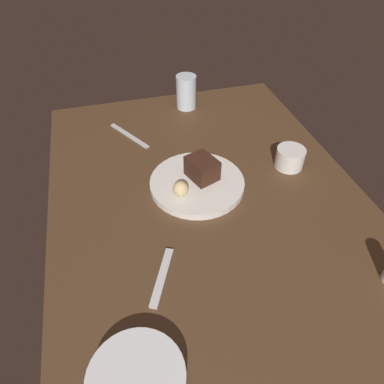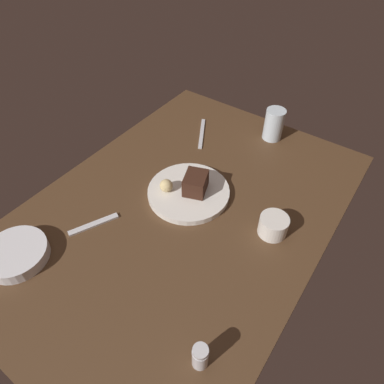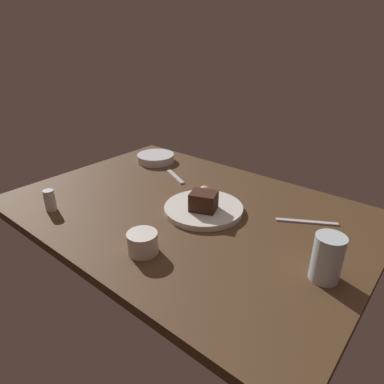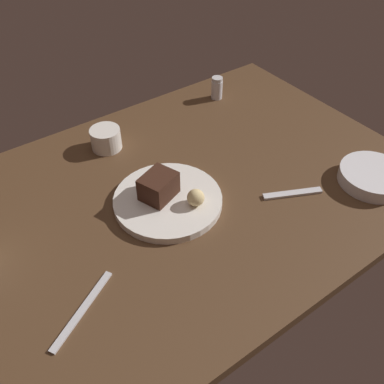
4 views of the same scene
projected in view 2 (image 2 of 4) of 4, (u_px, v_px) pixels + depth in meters
dining_table at (182, 211)px, 107.58cm from camera, size 120.00×84.00×3.00cm
dessert_plate at (189, 192)px, 110.13cm from camera, size 26.29×26.29×1.92cm
chocolate_cake_slice at (197, 184)px, 107.12cm from camera, size 10.12×9.20×6.05cm
bread_roll at (166, 186)px, 107.90cm from camera, size 4.14×4.14×4.14cm
salt_shaker at (200, 356)px, 72.35cm from camera, size 3.62×3.62×7.25cm
water_glass at (274, 124)px, 127.98cm from camera, size 7.22×7.22×11.95cm
side_bowl at (16, 254)px, 92.62cm from camera, size 17.02×17.02×3.47cm
coffee_cup at (273, 226)px, 97.87cm from camera, size 8.37×8.37×6.01cm
dessert_spoon at (94, 224)px, 101.56cm from camera, size 14.31×8.10×0.70cm
butter_knife at (202, 133)px, 133.62cm from camera, size 17.14×10.73×0.50cm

